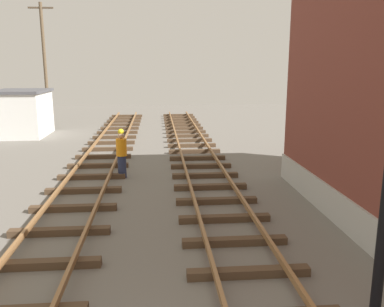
# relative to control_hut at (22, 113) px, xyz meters

# --- Properties ---
(control_hut) EXTENTS (3.00, 3.80, 2.76)m
(control_hut) POSITION_rel_control_hut_xyz_m (0.00, 0.00, 0.00)
(control_hut) COLOR silver
(control_hut) RESTS_ON ground
(utility_pole_far) EXTENTS (1.80, 0.24, 8.70)m
(utility_pole_far) POSITION_rel_control_hut_xyz_m (-0.22, 6.83, 3.16)
(utility_pole_far) COLOR brown
(utility_pole_far) RESTS_ON ground
(track_worker_foreground) EXTENTS (0.40, 0.40, 1.87)m
(track_worker_foreground) POSITION_rel_control_hut_xyz_m (6.75, -10.00, -0.46)
(track_worker_foreground) COLOR #262D4C
(track_worker_foreground) RESTS_ON ground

